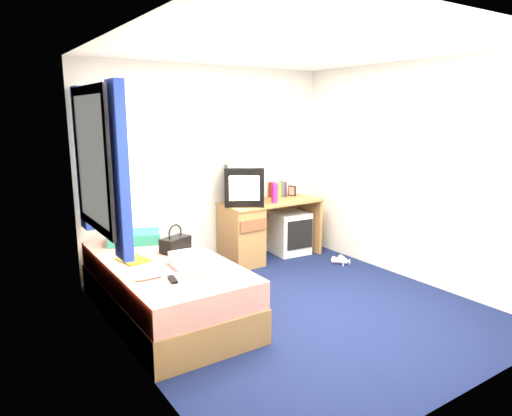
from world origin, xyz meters
TOP-DOWN VIEW (x-y plane):
  - ground at (0.00, 0.00)m, footprint 3.40×3.40m
  - room_shell at (0.00, 0.00)m, footprint 3.40×3.40m
  - bed at (-1.10, 0.56)m, footprint 1.01×2.00m
  - pillow at (-1.14, 1.25)m, footprint 0.60×0.48m
  - desk at (0.44, 1.44)m, footprint 1.30×0.55m
  - storage_cube at (1.04, 1.46)m, footprint 0.48×0.48m
  - crt_tv at (0.32, 1.44)m, footprint 0.63×0.62m
  - vcr at (0.33, 1.44)m, footprint 0.50×0.44m
  - book_row at (0.95, 1.60)m, footprint 0.20×0.13m
  - picture_frame at (1.16, 1.56)m, footprint 0.05×0.12m
  - pink_water_bottle at (0.68, 1.30)m, footprint 0.09×0.09m
  - aerosol_can at (0.55, 1.50)m, footprint 0.06×0.06m
  - handbag at (-0.91, 0.73)m, footprint 0.32×0.26m
  - towel at (-0.95, 0.30)m, footprint 0.34×0.29m
  - magazine at (-1.34, 0.69)m, footprint 0.26×0.32m
  - water_bottle at (-1.38, 0.16)m, footprint 0.20×0.07m
  - colour_swatch_fan at (-1.03, -0.01)m, footprint 0.20×0.19m
  - remote_control at (-1.25, 0.02)m, footprint 0.08×0.17m
  - window_assembly at (-1.55, 0.90)m, footprint 0.11×1.42m
  - white_heels at (1.31, 0.70)m, footprint 0.21×0.24m

SIDE VIEW (x-z plane):
  - ground at x=0.00m, z-range 0.00..0.00m
  - white_heels at x=1.31m, z-range -0.01..0.09m
  - bed at x=-1.10m, z-range 0.00..0.54m
  - storage_cube at x=1.04m, z-range 0.00..0.56m
  - desk at x=0.44m, z-range 0.03..0.78m
  - colour_swatch_fan at x=-1.03m, z-range 0.54..0.55m
  - magazine at x=-1.34m, z-range 0.54..0.55m
  - remote_control at x=-1.25m, z-range 0.54..0.56m
  - water_bottle at x=-1.38m, z-range 0.54..0.61m
  - towel at x=-0.95m, z-range 0.54..0.65m
  - pillow at x=-1.14m, z-range 0.54..0.65m
  - handbag at x=-0.91m, z-range 0.48..0.75m
  - picture_frame at x=1.16m, z-range 0.75..0.89m
  - aerosol_can at x=0.55m, z-range 0.75..0.95m
  - book_row at x=0.95m, z-range 0.75..0.95m
  - pink_water_bottle at x=0.68m, z-range 0.75..0.98m
  - crt_tv at x=0.32m, z-range 0.75..1.22m
  - vcr at x=0.33m, z-range 1.22..1.30m
  - window_assembly at x=-1.55m, z-range 0.72..2.12m
  - room_shell at x=0.00m, z-range -0.25..3.15m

